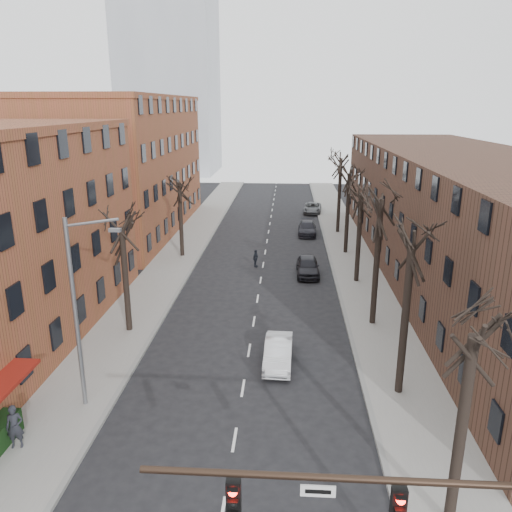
% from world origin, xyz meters
% --- Properties ---
extents(sidewalk_left, '(4.00, 90.00, 0.15)m').
position_xyz_m(sidewalk_left, '(-8.00, 35.00, 0.07)').
color(sidewalk_left, gray).
rests_on(sidewalk_left, ground).
extents(sidewalk_right, '(4.00, 90.00, 0.15)m').
position_xyz_m(sidewalk_right, '(8.00, 35.00, 0.07)').
color(sidewalk_right, gray).
rests_on(sidewalk_right, ground).
extents(building_left_far, '(12.00, 28.00, 14.00)m').
position_xyz_m(building_left_far, '(-16.00, 44.00, 7.00)').
color(building_left_far, brown).
rests_on(building_left_far, ground).
extents(building_right, '(12.00, 50.00, 10.00)m').
position_xyz_m(building_right, '(16.00, 30.00, 5.00)').
color(building_right, '#452B20').
rests_on(building_right, ground).
extents(office_tower, '(18.00, 18.00, 60.00)m').
position_xyz_m(office_tower, '(-22.00, 95.00, 30.00)').
color(office_tower, '#B2B7BF').
rests_on(office_tower, ground).
extents(tree_right_b, '(5.20, 5.20, 10.80)m').
position_xyz_m(tree_right_b, '(7.60, 12.00, 0.00)').
color(tree_right_b, black).
rests_on(tree_right_b, ground).
extents(tree_right_c, '(5.20, 5.20, 11.60)m').
position_xyz_m(tree_right_c, '(7.60, 20.00, 0.00)').
color(tree_right_c, black).
rests_on(tree_right_c, ground).
extents(tree_right_d, '(5.20, 5.20, 10.00)m').
position_xyz_m(tree_right_d, '(7.60, 28.00, 0.00)').
color(tree_right_d, black).
rests_on(tree_right_d, ground).
extents(tree_right_e, '(5.20, 5.20, 10.80)m').
position_xyz_m(tree_right_e, '(7.60, 36.00, 0.00)').
color(tree_right_e, black).
rests_on(tree_right_e, ground).
extents(tree_right_f, '(5.20, 5.20, 11.60)m').
position_xyz_m(tree_right_f, '(7.60, 44.00, 0.00)').
color(tree_right_f, black).
rests_on(tree_right_f, ground).
extents(tree_left_a, '(5.20, 5.20, 9.50)m').
position_xyz_m(tree_left_a, '(-7.60, 18.00, 0.00)').
color(tree_left_a, black).
rests_on(tree_left_a, ground).
extents(tree_left_b, '(5.20, 5.20, 9.50)m').
position_xyz_m(tree_left_b, '(-7.60, 34.00, 0.00)').
color(tree_left_b, black).
rests_on(tree_left_b, ground).
extents(streetlight, '(2.45, 0.22, 9.03)m').
position_xyz_m(streetlight, '(-7.03, 10.00, 5.01)').
color(streetlight, slate).
rests_on(streetlight, ground).
extents(silver_sedan, '(1.57, 4.21, 1.38)m').
position_xyz_m(silver_sedan, '(1.69, 14.55, 0.69)').
color(silver_sedan, silver).
rests_on(silver_sedan, ground).
extents(parked_car_near, '(1.87, 4.54, 1.54)m').
position_xyz_m(parked_car_near, '(3.80, 29.56, 0.77)').
color(parked_car_near, black).
rests_on(parked_car_near, ground).
extents(parked_car_mid, '(2.04, 4.77, 1.37)m').
position_xyz_m(parked_car_mid, '(4.23, 43.10, 0.69)').
color(parked_car_mid, black).
rests_on(parked_car_mid, ground).
extents(parked_car_far, '(2.60, 4.91, 1.31)m').
position_xyz_m(parked_car_far, '(5.30, 54.51, 0.66)').
color(parked_car_far, '#54575B').
rests_on(parked_car_far, ground).
extents(pedestrian_a, '(0.77, 0.60, 1.86)m').
position_xyz_m(pedestrian_a, '(-8.74, 6.81, 1.08)').
color(pedestrian_a, black).
rests_on(pedestrian_a, sidewalk_left).
extents(pedestrian_crossing, '(0.68, 0.97, 1.52)m').
position_xyz_m(pedestrian_crossing, '(-0.63, 31.42, 0.76)').
color(pedestrian_crossing, black).
rests_on(pedestrian_crossing, ground).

